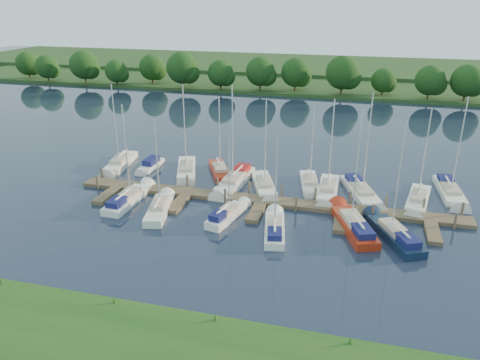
% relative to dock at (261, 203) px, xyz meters
% --- Properties ---
extents(ground, '(260.00, 260.00, 0.00)m').
position_rel_dock_xyz_m(ground, '(0.00, -7.31, -0.20)').
color(ground, '#1A2234').
rests_on(ground, ground).
extents(dock, '(40.00, 6.00, 0.40)m').
position_rel_dock_xyz_m(dock, '(0.00, 0.00, 0.00)').
color(dock, '#4C3B2A').
rests_on(dock, ground).
extents(mooring_pilings, '(38.24, 2.84, 2.00)m').
position_rel_dock_xyz_m(mooring_pilings, '(0.00, 1.13, 0.40)').
color(mooring_pilings, '#473D33').
rests_on(mooring_pilings, ground).
extents(far_shore, '(180.00, 30.00, 0.60)m').
position_rel_dock_xyz_m(far_shore, '(0.00, 67.69, 0.10)').
color(far_shore, '#234018').
rests_on(far_shore, ground).
extents(distant_hill, '(220.00, 40.00, 1.40)m').
position_rel_dock_xyz_m(distant_hill, '(0.00, 92.69, 0.50)').
color(distant_hill, '#2B4A20').
rests_on(distant_hill, ground).
extents(treeline, '(144.57, 9.68, 7.92)m').
position_rel_dock_xyz_m(treeline, '(-0.93, 55.05, 3.76)').
color(treeline, '#38281C').
rests_on(treeline, ground).
extents(sailboat_n_0, '(2.89, 8.29, 10.60)m').
position_rel_dock_xyz_m(sailboat_n_0, '(-19.18, 6.59, 0.08)').
color(sailboat_n_0, white).
rests_on(sailboat_n_0, ground).
extents(motorboat, '(1.61, 5.21, 1.60)m').
position_rel_dock_xyz_m(motorboat, '(-15.23, 6.84, 0.14)').
color(motorboat, white).
rests_on(motorboat, ground).
extents(sailboat_n_2, '(4.41, 8.65, 10.91)m').
position_rel_dock_xyz_m(sailboat_n_2, '(-10.49, 6.58, 0.07)').
color(sailboat_n_2, white).
rests_on(sailboat_n_2, ground).
extents(sailboat_n_3, '(4.40, 7.26, 9.64)m').
position_rel_dock_xyz_m(sailboat_n_3, '(-6.51, 7.07, 0.08)').
color(sailboat_n_3, '#A2240E').
rests_on(sailboat_n_3, ground).
extents(sailboat_n_4, '(2.81, 9.21, 11.64)m').
position_rel_dock_xyz_m(sailboat_n_4, '(-4.05, 4.48, 0.13)').
color(sailboat_n_4, white).
rests_on(sailboat_n_4, ground).
extents(sailboat_n_5, '(4.23, 8.08, 10.32)m').
position_rel_dock_xyz_m(sailboat_n_5, '(-0.57, 4.15, 0.07)').
color(sailboat_n_5, white).
rests_on(sailboat_n_5, ground).
extents(sailboat_n_6, '(2.92, 7.33, 9.37)m').
position_rel_dock_xyz_m(sailboat_n_6, '(4.16, 5.88, 0.08)').
color(sailboat_n_6, white).
rests_on(sailboat_n_6, ground).
extents(sailboat_n_7, '(2.02, 8.29, 10.65)m').
position_rel_dock_xyz_m(sailboat_n_7, '(6.26, 4.57, 0.08)').
color(sailboat_n_7, white).
rests_on(sailboat_n_7, ground).
extents(sailboat_n_8, '(4.58, 9.03, 11.38)m').
position_rel_dock_xyz_m(sailboat_n_8, '(9.70, 5.08, 0.11)').
color(sailboat_n_8, white).
rests_on(sailboat_n_8, ground).
extents(sailboat_n_9, '(3.12, 8.08, 10.24)m').
position_rel_dock_xyz_m(sailboat_n_9, '(15.27, 4.29, 0.08)').
color(sailboat_n_9, white).
rests_on(sailboat_n_9, ground).
extents(sailboat_n_10, '(2.59, 8.73, 10.90)m').
position_rel_dock_xyz_m(sailboat_n_10, '(18.77, 7.59, 0.10)').
color(sailboat_n_10, white).
rests_on(sailboat_n_10, ground).
extents(sailboat_s_0, '(2.12, 8.14, 10.44)m').
position_rel_dock_xyz_m(sailboat_s_0, '(-13.23, -2.80, 0.13)').
color(sailboat_s_0, white).
rests_on(sailboat_s_0, ground).
extents(sailboat_s_1, '(3.01, 7.43, 9.70)m').
position_rel_dock_xyz_m(sailboat_s_1, '(-9.19, -4.18, 0.09)').
color(sailboat_s_1, white).
rests_on(sailboat_s_1, ground).
extents(sailboat_s_2, '(2.78, 6.57, 8.67)m').
position_rel_dock_xyz_m(sailboat_s_2, '(-2.43, -3.87, 0.15)').
color(sailboat_s_2, white).
rests_on(sailboat_s_2, ground).
extents(sailboat_s_3, '(2.80, 7.31, 9.31)m').
position_rel_dock_xyz_m(sailboat_s_3, '(2.40, -5.38, 0.12)').
color(sailboat_s_3, white).
rests_on(sailboat_s_3, ground).
extents(sailboat_s_4, '(4.63, 8.80, 11.34)m').
position_rel_dock_xyz_m(sailboat_s_4, '(9.13, -2.94, 0.14)').
color(sailboat_s_4, '#A2240E').
rests_on(sailboat_s_4, ground).
extents(sailboat_s_5, '(4.91, 8.12, 10.73)m').
position_rel_dock_xyz_m(sailboat_s_5, '(12.63, -3.81, 0.14)').
color(sailboat_s_5, '#101E35').
rests_on(sailboat_s_5, ground).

